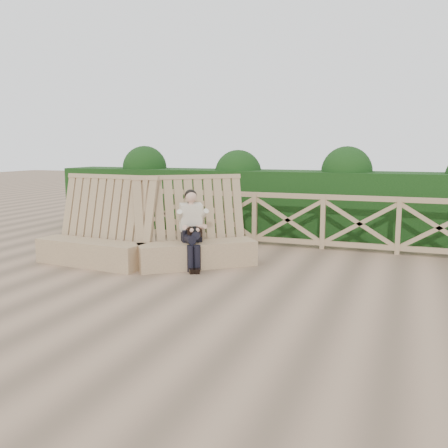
% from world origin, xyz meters
% --- Properties ---
extents(ground, '(60.00, 60.00, 0.00)m').
position_xyz_m(ground, '(0.00, 0.00, 0.00)').
color(ground, brown).
rests_on(ground, ground).
extents(bench, '(3.74, 1.89, 1.56)m').
position_xyz_m(bench, '(-1.93, 1.01, 0.39)').
color(bench, '#876A4D').
rests_on(bench, ground).
extents(woman, '(0.64, 0.81, 1.32)m').
position_xyz_m(woman, '(-1.09, 1.17, 0.71)').
color(woman, black).
rests_on(woman, ground).
extents(guardrail, '(10.10, 0.09, 1.10)m').
position_xyz_m(guardrail, '(0.00, 3.50, 0.55)').
color(guardrail, '#978158').
rests_on(guardrail, ground).
extents(hedge, '(12.00, 1.20, 1.50)m').
position_xyz_m(hedge, '(0.00, 4.70, 0.75)').
color(hedge, black).
rests_on(hedge, ground).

